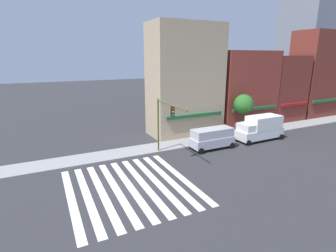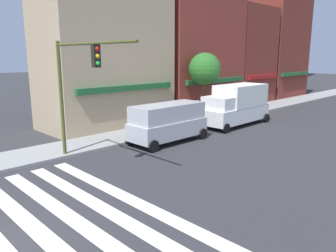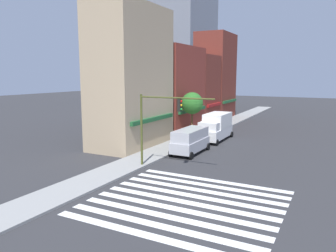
# 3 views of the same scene
# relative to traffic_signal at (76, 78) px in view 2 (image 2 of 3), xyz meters

# --- Properties ---
(storefront_row) EXTENTS (34.36, 5.30, 14.26)m
(storefront_row) POSITION_rel_traffic_signal_xyz_m (18.50, 6.67, 2.26)
(storefront_row) COLOR tan
(storefront_row) RESTS_ON ground_plane
(traffic_signal) EXTENTS (0.32, 6.24, 5.88)m
(traffic_signal) POSITION_rel_traffic_signal_xyz_m (0.00, 0.00, 0.00)
(traffic_signal) COLOR #474C1E
(traffic_signal) RESTS_ON ground_plane
(van_silver) EXTENTS (5.01, 2.22, 2.34)m
(van_silver) POSITION_rel_traffic_signal_xyz_m (5.89, -0.13, -2.85)
(van_silver) COLOR #B7B7BC
(van_silver) RESTS_ON ground_plane
(box_truck_white) EXTENTS (6.24, 2.42, 3.04)m
(box_truck_white) POSITION_rel_traffic_signal_xyz_m (13.10, -0.13, -2.55)
(box_truck_white) COLOR white
(box_truck_white) RESTS_ON ground_plane
(pedestrian_blue_shirt) EXTENTS (0.32, 0.32, 1.77)m
(pedestrian_blue_shirt) POSITION_rel_traffic_signal_xyz_m (10.94, 1.83, -3.06)
(pedestrian_blue_shirt) COLOR #23232D
(pedestrian_blue_shirt) RESTS_ON sidewalk_left
(street_tree) EXTENTS (2.54, 2.54, 5.27)m
(street_tree) POSITION_rel_traffic_signal_xyz_m (12.69, 2.67, -0.01)
(street_tree) COLOR brown
(street_tree) RESTS_ON sidewalk_left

